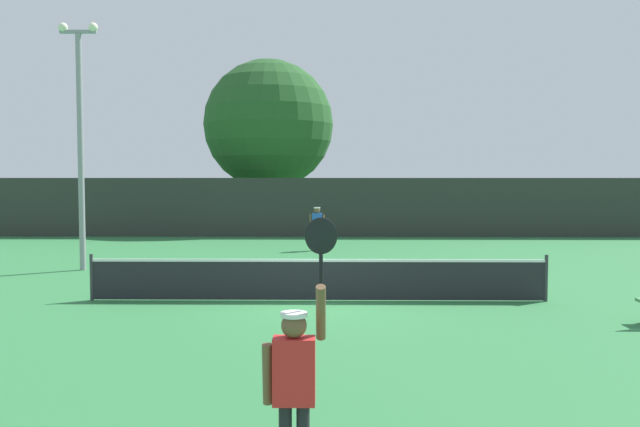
# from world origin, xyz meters

# --- Properties ---
(ground_plane) EXTENTS (120.00, 120.00, 0.00)m
(ground_plane) POSITION_xyz_m (0.00, 0.00, 0.00)
(ground_plane) COLOR #2D723D
(tennis_net) EXTENTS (10.50, 0.08, 1.07)m
(tennis_net) POSITION_xyz_m (0.00, 0.00, 0.51)
(tennis_net) COLOR #232328
(tennis_net) RESTS_ON ground
(perimeter_fence) EXTENTS (36.56, 0.12, 2.76)m
(perimeter_fence) POSITION_xyz_m (0.00, 15.82, 1.38)
(perimeter_fence) COLOR #2D332D
(perimeter_fence) RESTS_ON ground
(player_serving) EXTENTS (0.68, 0.39, 2.50)m
(player_serving) POSITION_xyz_m (-0.05, -9.15, 1.09)
(player_serving) COLOR red
(player_serving) RESTS_ON ground
(player_receiving) EXTENTS (0.57, 0.24, 1.66)m
(player_receiving) POSITION_xyz_m (-0.20, 10.16, 1.02)
(player_receiving) COLOR blue
(player_receiving) RESTS_ON ground
(tennis_ball) EXTENTS (0.07, 0.07, 0.07)m
(tennis_ball) POSITION_xyz_m (2.05, 0.86, 0.03)
(tennis_ball) COLOR #CCE033
(tennis_ball) RESTS_ON ground
(light_pole) EXTENTS (1.18, 0.28, 7.42)m
(light_pole) POSITION_xyz_m (-7.23, 4.84, 4.27)
(light_pole) COLOR gray
(light_pole) RESTS_ON ground
(large_tree) EXTENTS (6.83, 6.83, 8.98)m
(large_tree) POSITION_xyz_m (-2.94, 20.06, 5.55)
(large_tree) COLOR brown
(large_tree) RESTS_ON ground
(parked_car_near) EXTENTS (2.15, 4.31, 1.69)m
(parked_car_near) POSITION_xyz_m (-2.44, 22.93, 0.78)
(parked_car_near) COLOR white
(parked_car_near) RESTS_ON ground
(parked_car_mid) EXTENTS (2.50, 4.44, 1.69)m
(parked_car_mid) POSITION_xyz_m (5.90, 21.12, 0.78)
(parked_car_mid) COLOR red
(parked_car_mid) RESTS_ON ground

